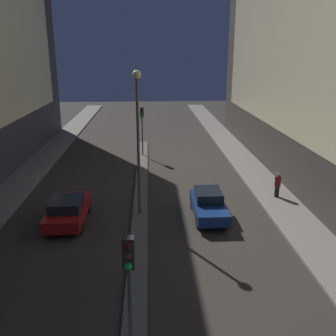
{
  "coord_description": "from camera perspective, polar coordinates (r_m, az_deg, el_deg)",
  "views": [
    {
      "loc": [
        0.6,
        -5.4,
        9.08
      ],
      "look_at": [
        1.69,
        15.79,
        2.44
      ],
      "focal_mm": 40.0,
      "sensor_mm": 36.0,
      "label": 1
    }
  ],
  "objects": [
    {
      "name": "car_right_lane",
      "position": [
        21.49,
        6.2,
        -5.51
      ],
      "size": [
        1.74,
        4.19,
        1.51
      ],
      "color": "navy",
      "rests_on": "ground"
    },
    {
      "name": "median_strip",
      "position": [
        23.86,
        -4.19,
        -4.87
      ],
      "size": [
        0.88,
        31.37,
        0.13
      ],
      "color": "#56544F",
      "rests_on": "ground"
    },
    {
      "name": "traffic_light_mid",
      "position": [
        33.19,
        -3.97,
        7.28
      ],
      "size": [
        0.32,
        0.42,
        4.29
      ],
      "color": "#4C4C51",
      "rests_on": "median_strip"
    },
    {
      "name": "car_left_lane",
      "position": [
        21.36,
        -15.01,
        -6.19
      ],
      "size": [
        1.93,
        4.41,
        1.49
      ],
      "color": "maroon",
      "rests_on": "ground"
    },
    {
      "name": "pedestrian_on_right_sidewalk",
      "position": [
        24.83,
        16.34,
        -2.41
      ],
      "size": [
        0.39,
        0.39,
        1.6
      ],
      "color": "black",
      "rests_on": "sidewalk_right"
    },
    {
      "name": "traffic_light_near",
      "position": [
        10.55,
        -5.96,
        -15.99
      ],
      "size": [
        0.32,
        0.42,
        4.29
      ],
      "color": "#4C4C51",
      "rests_on": "median_strip"
    },
    {
      "name": "street_lamp",
      "position": [
        20.24,
        -4.63,
        6.68
      ],
      "size": [
        0.47,
        0.47,
        8.03
      ],
      "color": "#4C4C51",
      "rests_on": "median_strip"
    }
  ]
}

